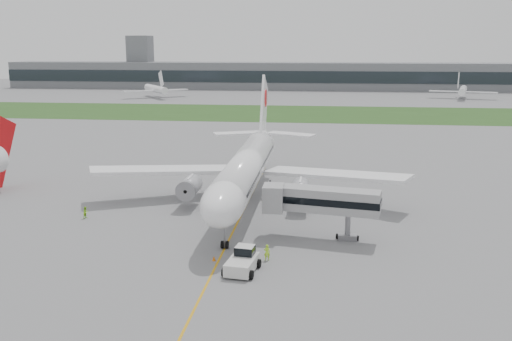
# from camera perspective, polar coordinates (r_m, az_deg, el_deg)

# --- Properties ---
(ground) EXTENTS (600.00, 600.00, 0.00)m
(ground) POSITION_cam_1_polar(r_m,az_deg,el_deg) (81.05, -1.31, -4.14)
(ground) COLOR gray
(ground) RESTS_ON ground
(apron_markings) EXTENTS (70.00, 70.00, 0.04)m
(apron_markings) POSITION_cam_1_polar(r_m,az_deg,el_deg) (76.32, -1.85, -5.20)
(apron_markings) COLOR orange
(apron_markings) RESTS_ON ground
(grass_strip) EXTENTS (600.00, 50.00, 0.02)m
(grass_strip) POSITION_cam_1_polar(r_m,az_deg,el_deg) (198.54, 3.62, 5.74)
(grass_strip) COLOR #284A1B
(grass_strip) RESTS_ON ground
(terminal_building) EXTENTS (320.00, 22.30, 14.00)m
(terminal_building) POSITION_cam_1_polar(r_m,az_deg,el_deg) (307.37, 4.84, 9.41)
(terminal_building) COLOR gray
(terminal_building) RESTS_ON ground
(control_tower) EXTENTS (12.00, 12.00, 56.00)m
(control_tower) POSITION_cam_1_polar(r_m,az_deg,el_deg) (325.82, -11.36, 8.15)
(control_tower) COLOR gray
(control_tower) RESTS_ON ground
(airliner) EXTENTS (48.13, 53.95, 17.88)m
(airliner) POSITION_cam_1_polar(r_m,az_deg,el_deg) (84.33, -0.87, 0.49)
(airliner) COLOR white
(airliner) RESTS_ON ground
(pushback_tug) EXTENTS (3.73, 5.05, 2.43)m
(pushback_tug) POSITION_cam_1_polar(r_m,az_deg,el_deg) (60.21, -1.34, -9.01)
(pushback_tug) COLOR silver
(pushback_tug) RESTS_ON ground
(jet_bridge) EXTENTS (14.29, 5.30, 6.51)m
(jet_bridge) POSITION_cam_1_polar(r_m,az_deg,el_deg) (69.14, 6.14, -2.99)
(jet_bridge) COLOR #9C9C9E
(jet_bridge) RESTS_ON ground
(safety_cone_left) EXTENTS (0.41, 0.41, 0.57)m
(safety_cone_left) POSITION_cam_1_polar(r_m,az_deg,el_deg) (63.30, -4.23, -8.75)
(safety_cone_left) COLOR orange
(safety_cone_left) RESTS_ON ground
(safety_cone_right) EXTENTS (0.36, 0.36, 0.50)m
(safety_cone_right) POSITION_cam_1_polar(r_m,az_deg,el_deg) (62.80, -1.62, -8.94)
(safety_cone_right) COLOR orange
(safety_cone_right) RESTS_ON ground
(ground_crew_near) EXTENTS (0.68, 0.46, 1.83)m
(ground_crew_near) POSITION_cam_1_polar(r_m,az_deg,el_deg) (63.06, 1.10, -8.19)
(ground_crew_near) COLOR #B9FF2A
(ground_crew_near) RESTS_ON ground
(ground_crew_far) EXTENTS (0.88, 0.98, 1.65)m
(ground_crew_far) POSITION_cam_1_polar(r_m,az_deg,el_deg) (81.20, -16.66, -4.04)
(ground_crew_far) COLOR #96E826
(ground_crew_far) RESTS_ON ground
(distant_aircraft_left) EXTENTS (38.71, 37.77, 11.20)m
(distant_aircraft_left) POSITION_cam_1_polar(r_m,az_deg,el_deg) (260.95, -9.95, 7.19)
(distant_aircraft_left) COLOR white
(distant_aircraft_left) RESTS_ON ground
(distant_aircraft_right) EXTENTS (33.40, 31.01, 10.75)m
(distant_aircraft_right) POSITION_cam_1_polar(r_m,az_deg,el_deg) (266.70, 19.92, 6.74)
(distant_aircraft_right) COLOR white
(distant_aircraft_right) RESTS_ON ground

